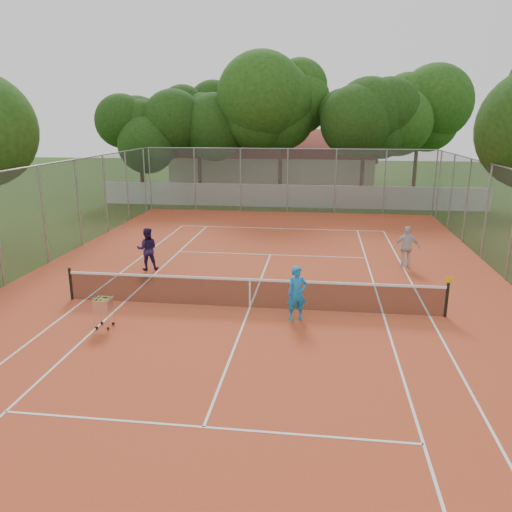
# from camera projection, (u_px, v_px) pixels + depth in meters

# --- Properties ---
(ground) EXTENTS (120.00, 120.00, 0.00)m
(ground) POSITION_uv_depth(u_px,v_px,m) (250.00, 308.00, 15.75)
(ground) COLOR #1D3A0F
(ground) RESTS_ON ground
(court_pad) EXTENTS (18.00, 34.00, 0.02)m
(court_pad) POSITION_uv_depth(u_px,v_px,m) (250.00, 308.00, 15.74)
(court_pad) COLOR #B84623
(court_pad) RESTS_ON ground
(court_lines) EXTENTS (10.98, 23.78, 0.01)m
(court_lines) POSITION_uv_depth(u_px,v_px,m) (250.00, 307.00, 15.74)
(court_lines) COLOR white
(court_lines) RESTS_ON court_pad
(tennis_net) EXTENTS (11.88, 0.10, 0.98)m
(tennis_net) POSITION_uv_depth(u_px,v_px,m) (250.00, 293.00, 15.61)
(tennis_net) COLOR black
(tennis_net) RESTS_ON court_pad
(perimeter_fence) EXTENTS (18.00, 34.00, 4.00)m
(perimeter_fence) POSITION_uv_depth(u_px,v_px,m) (250.00, 247.00, 15.22)
(perimeter_fence) COLOR slate
(perimeter_fence) RESTS_ON ground
(boundary_wall) EXTENTS (26.00, 0.30, 1.50)m
(boundary_wall) POSITION_uv_depth(u_px,v_px,m) (289.00, 196.00, 33.72)
(boundary_wall) COLOR silver
(boundary_wall) RESTS_ON ground
(clubhouse) EXTENTS (16.40, 9.00, 4.40)m
(clubhouse) POSITION_uv_depth(u_px,v_px,m) (274.00, 162.00, 43.14)
(clubhouse) COLOR beige
(clubhouse) RESTS_ON ground
(tropical_trees) EXTENTS (29.00, 19.00, 10.00)m
(tropical_trees) POSITION_uv_depth(u_px,v_px,m) (293.00, 130.00, 35.46)
(tropical_trees) COLOR black
(tropical_trees) RESTS_ON ground
(player_near) EXTENTS (0.70, 0.58, 1.64)m
(player_near) POSITION_uv_depth(u_px,v_px,m) (297.00, 293.00, 14.58)
(player_near) COLOR #1780CB
(player_near) RESTS_ON court_pad
(player_far_left) EXTENTS (0.95, 0.83, 1.67)m
(player_far_left) POSITION_uv_depth(u_px,v_px,m) (147.00, 249.00, 19.51)
(player_far_left) COLOR #221644
(player_far_left) RESTS_ON court_pad
(player_far_right) EXTENTS (0.99, 0.42, 1.69)m
(player_far_right) POSITION_uv_depth(u_px,v_px,m) (407.00, 247.00, 19.75)
(player_far_right) COLOR silver
(player_far_right) RESTS_ON court_pad
(ball_hopper) EXTENTS (0.49, 0.49, 0.95)m
(ball_hopper) POSITION_uv_depth(u_px,v_px,m) (104.00, 312.00, 14.12)
(ball_hopper) COLOR silver
(ball_hopper) RESTS_ON court_pad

